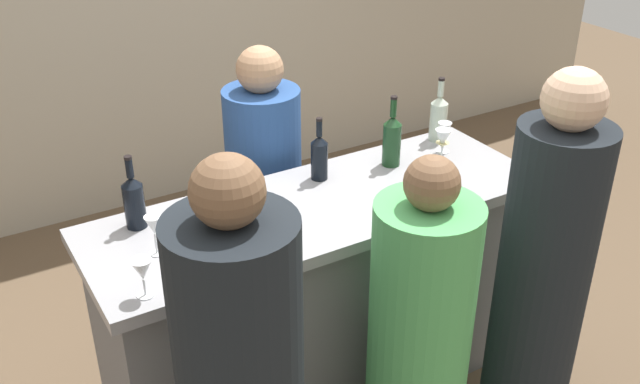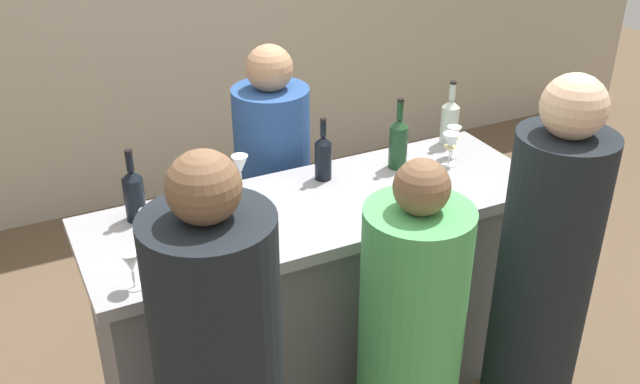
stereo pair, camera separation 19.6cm
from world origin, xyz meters
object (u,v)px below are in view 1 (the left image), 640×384
Objects in this scene: wine_bottle_leftmost_near_black at (134,200)px; wine_glass_near_right at (443,140)px; wine_glass_far_left at (444,132)px; wine_glass_far_center at (238,169)px; wine_glass_near_left at (142,271)px; person_center_guest at (418,345)px; wine_bottle_second_right_clear_pale at (439,117)px; wine_glass_near_center at (154,227)px; person_left_guest at (541,283)px; person_server_behind at (265,206)px; wine_bottle_center_olive_green at (392,139)px; wine_bottle_second_left_near_black at (319,156)px.

wine_glass_near_right is at bearing -6.16° from wine_bottle_leftmost_near_black.
wine_glass_far_center is at bearing 173.46° from wine_glass_far_left.
wine_glass_near_left is at bearing -168.69° from wine_glass_near_right.
wine_bottle_leftmost_near_black is 1.36m from wine_glass_near_right.
wine_glass_far_left is at bearing -3.08° from wine_bottle_leftmost_near_black.
wine_glass_near_right is 0.97m from person_center_guest.
wine_bottle_second_right_clear_pale reaches higher than wine_glass_near_right.
wine_glass_near_center is at bearing -169.88° from wine_bottle_second_right_clear_pale.
wine_bottle_second_right_clear_pale reaches higher than wine_glass_far_left.
person_left_guest reaches higher than person_server_behind.
wine_glass_near_right is at bearing -11.28° from wine_glass_far_center.
wine_glass_near_right is 1.05× the size of wine_glass_far_left.
wine_glass_far_center is 1.28m from person_left_guest.
wine_bottle_leftmost_near_black is 1.60m from person_left_guest.
wine_glass_near_right is (-0.13, -0.19, -0.02)m from wine_bottle_second_right_clear_pale.
wine_glass_near_left is (-0.12, -0.44, -0.01)m from wine_bottle_leftmost_near_black.
wine_glass_near_right reaches higher than wine_glass_far_left.
wine_bottle_center_olive_green is 0.75m from person_server_behind.
wine_bottle_center_olive_green is 2.11× the size of wine_glass_near_right.
wine_glass_near_right is 0.09× the size of person_left_guest.
wine_glass_near_center is at bearing 43.13° from person_left_guest.
person_server_behind is (0.85, 0.83, -0.41)m from wine_glass_near_left.
person_center_guest reaches higher than wine_glass_near_right.
wine_bottle_leftmost_near_black is at bearing 173.84° from wine_glass_near_right.
person_server_behind is (-0.41, 0.45, -0.43)m from wine_bottle_center_olive_green.
wine_bottle_center_olive_green is 1.15m from wine_glass_near_center.
wine_glass_far_left is (0.62, -0.06, -0.01)m from wine_bottle_second_left_near_black.
person_center_guest reaches higher than wine_bottle_leftmost_near_black.
person_center_guest is (-0.37, -0.72, -0.47)m from wine_bottle_center_olive_green.
wine_bottle_second_left_near_black is at bearing -14.32° from person_center_guest.
wine_glass_near_center is 0.11× the size of person_center_guest.
wine_glass_near_center is at bearing -171.98° from wine_bottle_center_olive_green.
wine_glass_near_left is at bearing -29.32° from person_server_behind.
person_server_behind is at bearing 50.86° from wine_glass_far_center.
person_center_guest is at bearing -117.16° from wine_bottle_center_olive_green.
wine_bottle_center_olive_green is at bearing 58.86° from person_server_behind.
wine_glass_near_center is (-1.14, -0.16, -0.01)m from wine_bottle_center_olive_green.
person_left_guest is (0.52, -0.82, -0.34)m from wine_bottle_second_left_near_black.
person_left_guest is at bearing -93.00° from wine_glass_near_right.
person_server_behind reaches higher than wine_glass_near_center.
wine_bottle_center_olive_green is at bearing 8.02° from wine_glass_near_center.
wine_glass_near_left is at bearing -118.07° from wine_glass_near_center.
person_center_guest is at bearing -132.75° from wine_glass_far_left.
person_center_guest is at bearing 62.43° from person_left_guest.
wine_glass_near_left is 0.87× the size of wine_glass_far_center.
person_left_guest is at bearing -44.94° from wine_glass_far_center.
wine_glass_near_left is at bearing 52.78° from person_left_guest.
wine_glass_near_center is at bearing -165.47° from wine_bottle_second_left_near_black.
wine_glass_near_left is 0.10× the size of person_center_guest.
wine_glass_near_left is 0.25m from wine_glass_near_center.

